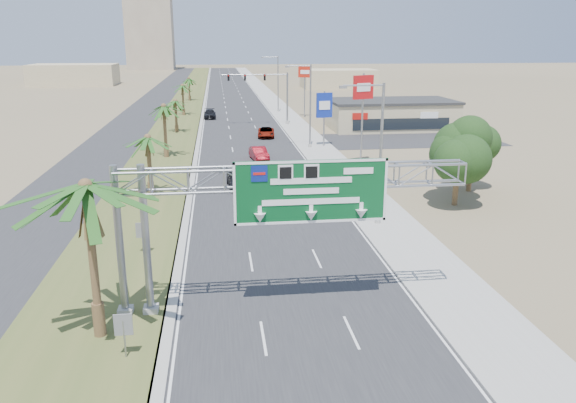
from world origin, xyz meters
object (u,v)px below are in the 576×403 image
Objects in this scene: palm_near at (85,187)px; pole_sign_red_far at (305,76)px; store_building at (391,115)px; car_mid_lane at (259,154)px; car_left_lane at (238,178)px; pole_sign_blue at (324,107)px; sign_gantry at (277,189)px; signal_mast at (274,93)px; car_right_lane at (266,133)px; pole_sign_red_near at (363,93)px; car_far at (210,114)px.

pole_sign_red_far is (20.39, 72.19, -0.04)m from palm_near.
car_mid_lane is at bearing -136.02° from store_building.
car_left_lane is 48.59m from pole_sign_red_far.
pole_sign_red_far is (1.85, 27.55, 1.99)m from pole_sign_blue.
pole_sign_blue reaches higher than car_left_lane.
store_building is (31.20, 58.00, -4.93)m from palm_near.
pole_sign_red_far is (12.25, 70.27, 0.83)m from sign_gantry.
palm_near is at bearing -102.66° from signal_mast.
pole_sign_red_far is (10.46, 34.72, 6.17)m from car_mid_lane.
car_mid_lane is at bearing -92.92° from car_right_lane.
car_left_lane is 0.51× the size of pole_sign_red_near.
sign_gantry is at bearing -95.74° from signal_mast.
pole_sign_red_far is (-0.07, 38.49, -0.64)m from pole_sign_red_near.
palm_near is 0.81× the size of signal_mast.
palm_near is 73.21m from car_far.
pole_sign_blue reaches higher than car_mid_lane.
store_building is (16.83, -5.97, -2.85)m from signal_mast.
store_building is at bearing 67.64° from sign_gantry.
store_building reaches higher than car_left_lane.
sign_gantry is 43.98m from pole_sign_blue.
car_right_lane is at bearing 74.29° from car_mid_lane.
car_far is at bearing 112.47° from pole_sign_red_near.
pole_sign_red_near reaches higher than sign_gantry.
pole_sign_blue is at bearing 99.97° from pole_sign_red_near.
pole_sign_blue is at bearing -45.17° from car_right_lane.
car_left_lane is at bearing -149.29° from pole_sign_red_near.
palm_near is at bearing -166.68° from sign_gantry.
pole_sign_blue is at bearing 67.45° from palm_near.
pole_sign_red_far is (6.02, 8.22, 2.04)m from signal_mast.
store_building is 1.89× the size of pole_sign_red_near.
sign_gantry is 60.77m from store_building.
signal_mast is 31.00m from pole_sign_red_near.
sign_gantry is 1.92× the size of pole_sign_red_far.
car_mid_lane is at bearing -81.74° from car_far.
pole_sign_blue is at bearing 55.26° from car_left_lane.
sign_gantry reaches higher than pole_sign_blue.
store_building is 3.73× the size of car_left_lane.
pole_sign_blue is (4.16, -19.33, 0.05)m from signal_mast.
car_left_lane is 27.08m from car_right_lane.
car_mid_lane is at bearing -106.77° from pole_sign_red_far.
car_left_lane is at bearing -100.65° from signal_mast.
car_mid_lane is 0.46× the size of pole_sign_red_near.
palm_near is 27.49m from car_left_lane.
palm_near is 1.90× the size of car_mid_lane.
car_right_lane is at bearing -112.93° from pole_sign_red_far.
car_far is at bearing 86.63° from palm_near.
pole_sign_red_far is at bearing 127.30° from store_building.
pole_sign_blue reaches higher than store_building.
car_left_lane reaches higher than car_far.
palm_near is (-8.14, -1.93, 0.87)m from sign_gantry.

